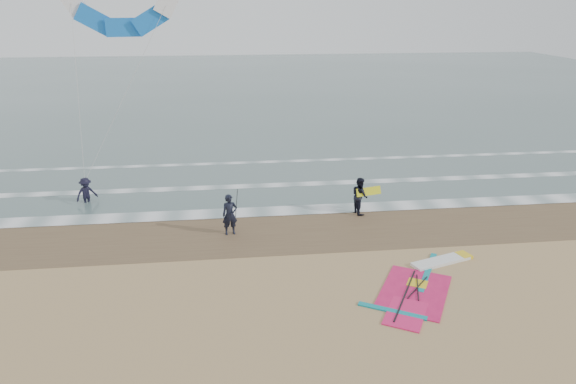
{
  "coord_description": "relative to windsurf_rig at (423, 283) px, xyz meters",
  "views": [
    {
      "loc": [
        -2.41,
        -15.05,
        9.7
      ],
      "look_at": [
        -0.09,
        5.0,
        2.2
      ],
      "focal_mm": 32.0,
      "sensor_mm": 36.0,
      "label": 1
    }
  ],
  "objects": [
    {
      "name": "person_walking",
      "position": [
        -0.71,
        6.85,
        0.87
      ],
      "size": [
        0.85,
        1.0,
        1.82
      ],
      "primitive_type": "imported",
      "rotation": [
        0.0,
        0.0,
        1.77
      ],
      "color": "black",
      "rests_on": "ground"
    },
    {
      "name": "person_standing",
      "position": [
        -6.97,
        5.15,
        0.89
      ],
      "size": [
        0.74,
        0.55,
        1.85
      ],
      "primitive_type": "imported",
      "rotation": [
        0.0,
        0.0,
        0.18
      ],
      "color": "black",
      "rests_on": "ground"
    },
    {
      "name": "sea_water",
      "position": [
        -4.41,
        47.3,
        -0.02
      ],
      "size": [
        120.0,
        80.0,
        0.02
      ],
      "primitive_type": "cube",
      "color": "#47605E",
      "rests_on": "ground"
    },
    {
      "name": "held_pole",
      "position": [
        -6.67,
        5.15,
        1.32
      ],
      "size": [
        0.17,
        0.86,
        1.82
      ],
      "color": "black",
      "rests_on": "ground"
    },
    {
      "name": "person_wading",
      "position": [
        -14.24,
        9.79,
        0.81
      ],
      "size": [
        1.26,
        1.16,
        1.7
      ],
      "primitive_type": "imported",
      "rotation": [
        0.0,
        0.0,
        0.64
      ],
      "color": "black",
      "rests_on": "ground"
    },
    {
      "name": "surf_kite",
      "position": [
        -11.91,
        11.9,
        9.13
      ],
      "size": [
        6.35,
        2.34,
        9.71
      ],
      "color": "white",
      "rests_on": "ground"
    },
    {
      "name": "foam_waterline",
      "position": [
        -4.41,
        9.74,
        -0.0
      ],
      "size": [
        120.0,
        9.15,
        0.02
      ],
      "color": "white",
      "rests_on": "ground"
    },
    {
      "name": "windsurf_rig",
      "position": [
        0.0,
        0.0,
        0.0
      ],
      "size": [
        5.43,
        5.14,
        0.13
      ],
      "color": "white",
      "rests_on": "ground"
    },
    {
      "name": "ground",
      "position": [
        -4.41,
        -0.7,
        -0.03
      ],
      "size": [
        120.0,
        120.0,
        0.0
      ],
      "primitive_type": "plane",
      "color": "tan",
      "rests_on": "ground"
    },
    {
      "name": "wet_sand_band",
      "position": [
        -4.41,
        5.3,
        -0.03
      ],
      "size": [
        120.0,
        5.0,
        0.01
      ],
      "primitive_type": "cube",
      "color": "brown",
      "rests_on": "ground"
    },
    {
      "name": "carried_kiteboard",
      "position": [
        -0.31,
        6.75,
        1.12
      ],
      "size": [
        1.3,
        0.51,
        0.39
      ],
      "color": "yellow",
      "rests_on": "ground"
    }
  ]
}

